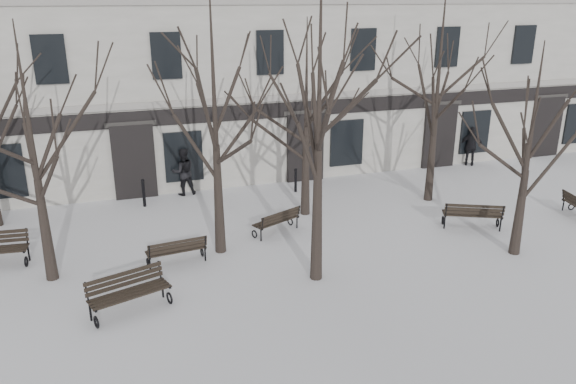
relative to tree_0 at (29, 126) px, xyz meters
name	(u,v)px	position (x,y,z in m)	size (l,w,h in m)	color
ground	(284,274)	(6.23, -1.78, -4.36)	(100.00, 100.00, 0.00)	white
building	(197,41)	(6.23, 11.17, 1.15)	(40.40, 10.20, 11.40)	beige
tree_0	(29,126)	(0.00, 0.00, 0.00)	(4.89, 4.89, 6.98)	black
tree_1	(214,87)	(4.84, 0.28, 0.70)	(5.67, 5.67, 8.10)	black
tree_2	(320,79)	(7.03, -2.28, 1.18)	(6.20, 6.20, 8.85)	black
tree_3	(532,127)	(13.41, -2.66, -0.39)	(4.45, 4.45, 6.35)	black
tree_5	(306,96)	(8.41, 2.46, -0.08)	(4.80, 4.80, 6.86)	black
tree_6	(440,65)	(13.46, 2.37, 0.80)	(5.78, 5.78, 8.25)	black
bench_0	(129,291)	(1.97, -2.43, -3.82)	(2.10, 1.31, 1.01)	black
bench_1	(177,250)	(3.45, -0.21, -3.89)	(1.79, 0.82, 0.87)	black
bench_2	(473,214)	(13.31, -0.61, -3.83)	(2.01, 1.45, 0.97)	black
bench_4	(277,221)	(6.92, 1.06, -3.90)	(1.76, 1.24, 0.85)	black
bollard_a	(144,192)	(2.93, 5.05, -3.78)	(0.14, 0.14, 1.08)	black
bollard_b	(296,179)	(8.87, 4.85, -3.83)	(0.13, 0.13, 0.98)	black
pedestrian_b	(185,194)	(4.56, 5.93, -4.36)	(0.92, 0.72, 1.89)	black
pedestrian_c	(469,165)	(17.81, 5.86, -4.36)	(1.07, 0.45, 1.83)	black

